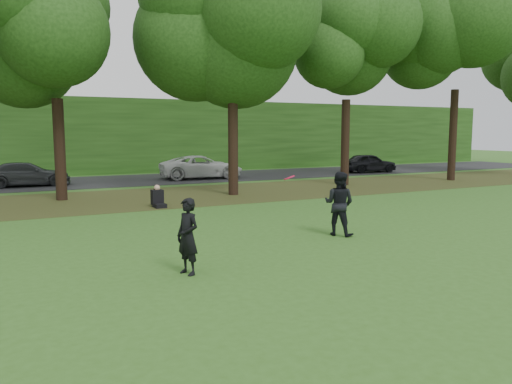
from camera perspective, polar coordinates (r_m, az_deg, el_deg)
ground at (r=9.72m, az=5.97°, el=-9.85°), size 120.00×120.00×0.00m
leaf_litter at (r=21.59m, az=-13.10°, el=-0.69°), size 60.00×7.00×0.01m
street at (r=29.38m, az=-16.86°, el=1.18°), size 70.00×7.00×0.02m
far_hedge at (r=35.17m, az=-18.74°, el=6.08°), size 70.00×3.00×5.00m
player_left at (r=9.88m, az=-7.81°, el=-5.05°), size 0.53×0.64×1.52m
player_right at (r=13.64m, az=9.47°, el=-1.32°), size 1.01×1.06×1.73m
parked_cars at (r=28.14m, az=-19.23°, el=2.20°), size 40.76×3.50×1.36m
frisbee at (r=11.84m, az=3.81°, el=1.65°), size 0.28×0.27×0.16m
seated_person at (r=18.90m, az=-11.15°, el=-0.77°), size 0.43×0.74×0.83m
tree_line at (r=21.86m, az=-14.58°, el=20.06°), size 55.30×7.90×12.31m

